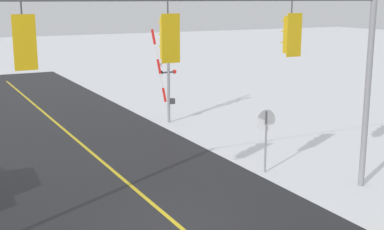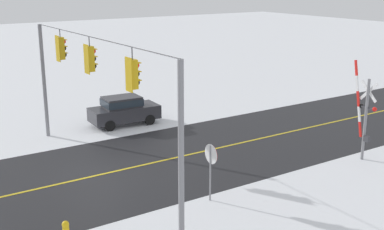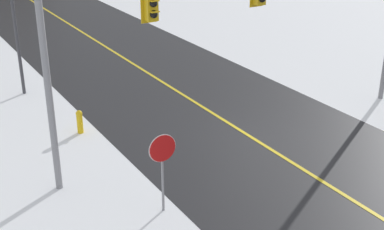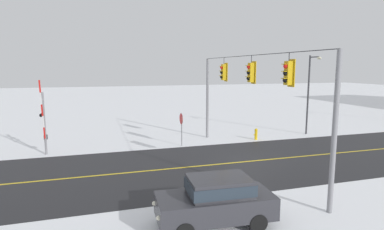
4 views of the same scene
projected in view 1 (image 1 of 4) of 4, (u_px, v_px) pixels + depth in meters
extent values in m
plane|color=white|center=(177.00, 225.00, 14.92)|extent=(160.00, 160.00, 0.00)
cylinder|color=gray|center=(367.00, 96.00, 17.43)|extent=(0.20, 0.20, 6.20)
cylinder|color=#38383D|center=(176.00, 0.00, 13.59)|extent=(14.00, 0.04, 0.04)
cylinder|color=#38383D|center=(292.00, 8.00, 15.34)|extent=(0.04, 0.04, 0.45)
cube|color=#C6990F|center=(291.00, 35.00, 15.50)|extent=(0.34, 0.28, 1.08)
cube|color=#C6990F|center=(294.00, 35.00, 15.36)|extent=(0.52, 0.03, 1.26)
sphere|color=red|center=(288.00, 23.00, 15.56)|extent=(0.24, 0.24, 0.24)
cube|color=#C6990F|center=(287.00, 21.00, 15.60)|extent=(0.26, 0.16, 0.03)
sphere|color=black|center=(288.00, 34.00, 15.63)|extent=(0.24, 0.24, 0.24)
cube|color=#C6990F|center=(286.00, 31.00, 15.67)|extent=(0.26, 0.16, 0.03)
sphere|color=black|center=(287.00, 45.00, 15.70)|extent=(0.24, 0.24, 0.24)
cube|color=#C6990F|center=(286.00, 42.00, 15.74)|extent=(0.26, 0.16, 0.03)
cylinder|color=#38383D|center=(168.00, 9.00, 13.53)|extent=(0.04, 0.04, 0.41)
cube|color=#C6990F|center=(168.00, 38.00, 13.69)|extent=(0.34, 0.28, 1.08)
cube|color=#C6990F|center=(171.00, 39.00, 13.55)|extent=(0.52, 0.03, 1.26)
sphere|color=red|center=(165.00, 25.00, 13.75)|extent=(0.24, 0.24, 0.24)
cube|color=#C6990F|center=(164.00, 22.00, 13.79)|extent=(0.26, 0.16, 0.03)
sphere|color=black|center=(166.00, 38.00, 13.82)|extent=(0.24, 0.24, 0.24)
cube|color=#C6990F|center=(164.00, 34.00, 13.86)|extent=(0.26, 0.16, 0.03)
sphere|color=black|center=(166.00, 50.00, 13.89)|extent=(0.24, 0.24, 0.24)
cube|color=#C6990F|center=(165.00, 47.00, 13.93)|extent=(0.26, 0.16, 0.03)
cylinder|color=#38383D|center=(21.00, 9.00, 11.88)|extent=(0.04, 0.04, 0.38)
cube|color=#C6990F|center=(23.00, 42.00, 12.03)|extent=(0.34, 0.28, 1.08)
cube|color=#C6990F|center=(25.00, 43.00, 11.90)|extent=(0.52, 0.03, 1.26)
sphere|color=red|center=(21.00, 28.00, 12.10)|extent=(0.24, 0.24, 0.24)
cube|color=#C6990F|center=(20.00, 24.00, 12.14)|extent=(0.26, 0.16, 0.03)
sphere|color=black|center=(22.00, 42.00, 12.16)|extent=(0.24, 0.24, 0.24)
cube|color=#C6990F|center=(21.00, 38.00, 12.21)|extent=(0.26, 0.16, 0.03)
sphere|color=black|center=(23.00, 56.00, 12.23)|extent=(0.24, 0.24, 0.24)
cube|color=#C6990F|center=(22.00, 52.00, 12.28)|extent=(0.26, 0.16, 0.03)
cylinder|color=gray|center=(266.00, 142.00, 19.21)|extent=(0.07, 0.07, 2.30)
cylinder|color=#B71414|center=(266.00, 120.00, 19.08)|extent=(0.76, 0.03, 0.76)
cylinder|color=white|center=(266.00, 121.00, 19.06)|extent=(0.80, 0.01, 0.80)
cylinder|color=gray|center=(169.00, 84.00, 26.88)|extent=(0.14, 0.14, 4.00)
cube|color=white|center=(168.00, 56.00, 26.62)|extent=(0.98, 0.04, 0.98)
cube|color=white|center=(168.00, 56.00, 26.62)|extent=(0.98, 0.04, 0.98)
cube|color=#38383D|center=(168.00, 72.00, 26.79)|extent=(0.80, 0.06, 0.08)
sphere|color=red|center=(174.00, 72.00, 27.01)|extent=(0.22, 0.22, 0.22)
sphere|color=black|center=(161.00, 73.00, 26.67)|extent=(0.22, 0.22, 0.22)
cube|color=red|center=(164.00, 95.00, 26.88)|extent=(0.24, 0.08, 0.75)
cube|color=white|center=(162.00, 81.00, 26.66)|extent=(0.24, 0.08, 0.75)
cube|color=red|center=(159.00, 66.00, 26.44)|extent=(0.24, 0.08, 0.75)
cube|color=white|center=(156.00, 52.00, 26.22)|extent=(0.24, 0.08, 0.75)
cube|color=red|center=(153.00, 37.00, 26.00)|extent=(0.24, 0.08, 0.75)
cube|color=#38383D|center=(172.00, 101.00, 27.16)|extent=(0.28, 0.20, 0.28)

